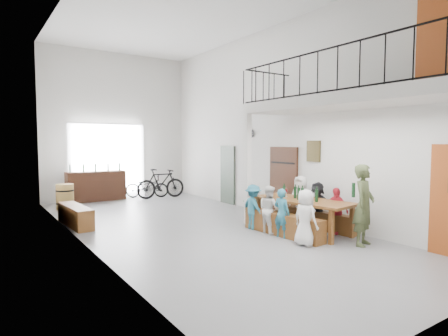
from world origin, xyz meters
TOP-DOWN VIEW (x-y plane):
  - floor at (0.00, 0.00)m, footprint 12.00×12.00m
  - room_walls at (0.00, 0.00)m, footprint 12.00×12.00m
  - gateway_portal at (-0.40, 5.94)m, footprint 2.80×0.08m
  - right_wall_decor at (2.70, -1.87)m, footprint 0.07×8.28m
  - balcony at (1.98, -3.13)m, footprint 1.52×5.62m
  - tasting_table at (1.79, -1.95)m, footprint 1.30×2.53m
  - bench_inner at (1.21, -1.88)m, footprint 0.47×2.23m
  - bench_wall at (2.36, -1.94)m, footprint 0.43×1.98m
  - tableware at (1.70, -1.88)m, footprint 0.31×1.46m
  - side_bench at (-2.50, 1.82)m, footprint 0.51×1.85m
  - oak_barrel at (-2.23, 4.46)m, footprint 0.55×0.55m
  - serving_counter at (-0.93, 5.65)m, footprint 2.05×0.59m
  - counter_bottles at (-0.93, 5.64)m, footprint 1.80×0.14m
  - guest_left_a at (1.01, -2.77)m, footprint 0.40×0.59m
  - guest_left_b at (1.06, -2.01)m, footprint 0.33×0.45m
  - guest_left_c at (1.11, -1.54)m, footprint 0.46×0.58m
  - guest_left_d at (1.04, -1.02)m, footprint 0.44×0.73m
  - guest_right_a at (2.35, -2.45)m, footprint 0.33×0.66m
  - guest_right_b at (2.34, -1.90)m, footprint 0.36×1.09m
  - guest_right_c at (2.40, -1.27)m, footprint 0.53×0.69m
  - host_standing at (2.03, -3.43)m, footprint 0.71×0.59m
  - potted_plant at (2.45, 0.95)m, footprint 0.55×0.52m
  - bicycle_near at (0.92, 5.40)m, footprint 1.70×1.27m
  - bicycle_far at (1.28, 4.91)m, footprint 1.91×0.67m

SIDE VIEW (x-z plane):
  - floor at x=0.00m, z-range 0.00..0.00m
  - bench_wall at x=2.36m, z-range 0.00..0.45m
  - potted_plant at x=2.45m, z-range 0.00..0.48m
  - bench_inner at x=1.21m, z-range 0.00..0.51m
  - side_bench at x=-2.50m, z-range 0.00..0.51m
  - oak_barrel at x=-2.23m, z-range 0.00..0.81m
  - bicycle_near at x=0.92m, z-range 0.00..0.85m
  - serving_counter at x=-0.93m, z-range 0.00..1.08m
  - guest_right_a at x=2.35m, z-range 0.00..1.08m
  - guest_left_d at x=1.04m, z-range 0.00..1.10m
  - guest_left_b at x=1.06m, z-range 0.00..1.11m
  - guest_left_c at x=1.11m, z-range 0.00..1.12m
  - bicycle_far at x=1.28m, z-range 0.00..1.13m
  - guest_left_a at x=1.01m, z-range 0.00..1.17m
  - guest_right_b at x=2.34m, z-range 0.00..1.17m
  - guest_right_c at x=2.40m, z-range 0.00..1.27m
  - tasting_table at x=1.79m, z-range 0.31..1.10m
  - host_standing at x=2.03m, z-range 0.00..1.68m
  - tableware at x=1.70m, z-range 0.76..1.11m
  - counter_bottles at x=-0.93m, z-range 1.08..1.36m
  - gateway_portal at x=-0.40m, z-range 0.00..2.80m
  - right_wall_decor at x=2.70m, z-range -0.80..4.28m
  - balcony at x=1.98m, z-range 0.97..4.96m
  - room_walls at x=0.00m, z-range -2.45..9.55m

